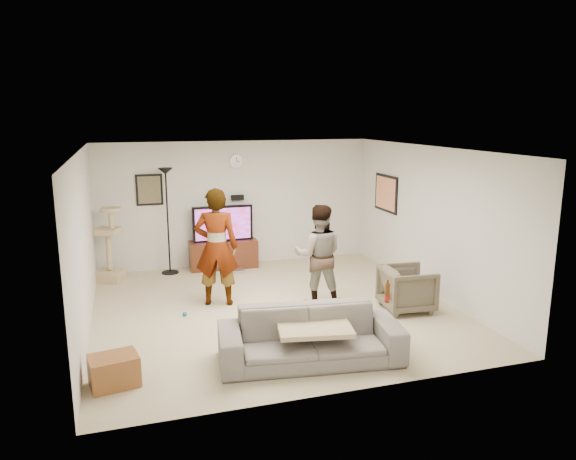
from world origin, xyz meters
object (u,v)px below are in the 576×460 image
object	(u,v)px
person_left	(216,247)
floor_lamp	(168,222)
sofa	(310,336)
side_table	(114,371)
beer_bottle	(387,293)
armchair	(407,289)
cat_tree	(108,244)
person_right	(319,255)
tv_stand	(224,254)
tv	(223,223)

from	to	relation	value
person_left	floor_lamp	bearing A→B (deg)	-58.17
sofa	side_table	xyz separation A→B (m)	(-2.33, 0.08, -0.15)
person_left	side_table	bearing A→B (deg)	70.73
beer_bottle	armchair	world-z (taller)	beer_bottle
person_left	side_table	xyz separation A→B (m)	(-1.58, -2.30, -0.77)
beer_bottle	armchair	size ratio (longest dim) A/B	0.33
person_left	cat_tree	bearing A→B (deg)	-31.65
person_left	person_right	distance (m)	1.63
person_left	person_right	world-z (taller)	person_left
tv_stand	person_left	bearing A→B (deg)	-103.08
cat_tree	armchair	size ratio (longest dim) A/B	1.82
floor_lamp	sofa	size ratio (longest dim) A/B	0.90
tv_stand	side_table	bearing A→B (deg)	-115.37
tv	cat_tree	xyz separation A→B (m)	(-2.15, -0.24, -0.21)
person_right	sofa	size ratio (longest dim) A/B	0.72
cat_tree	person_left	bearing A→B (deg)	-46.90
floor_lamp	person_left	size ratio (longest dim) A/B	1.07
tv	side_table	xyz separation A→B (m)	(-2.06, -4.34, -0.73)
tv	beer_bottle	distance (m)	4.61
person_left	side_table	size ratio (longest dim) A/B	3.59
cat_tree	armchair	distance (m)	5.36
tv	person_left	size ratio (longest dim) A/B	0.63
side_table	cat_tree	bearing A→B (deg)	91.35
tv_stand	person_left	size ratio (longest dim) A/B	0.70
armchair	tv	bearing A→B (deg)	41.47
beer_bottle	floor_lamp	bearing A→B (deg)	118.52
cat_tree	tv_stand	bearing A→B (deg)	6.30
person_right	armchair	bearing A→B (deg)	169.08
floor_lamp	cat_tree	size ratio (longest dim) A/B	1.47
floor_lamp	sofa	xyz separation A→B (m)	(1.33, -4.36, -0.69)
cat_tree	tv	bearing A→B (deg)	6.30
tv	person_left	bearing A→B (deg)	-103.08
floor_lamp	person_left	bearing A→B (deg)	-73.42
person_right	beer_bottle	size ratio (longest dim) A/B	6.53
sofa	armchair	bearing A→B (deg)	38.74
cat_tree	person_right	bearing A→B (deg)	-35.11
tv_stand	floor_lamp	xyz separation A→B (m)	(-1.06, -0.06, 0.74)
sofa	armchair	size ratio (longest dim) A/B	2.96
armchair	side_table	world-z (taller)	armchair
sofa	side_table	size ratio (longest dim) A/B	4.26
person_right	beer_bottle	world-z (taller)	person_right
tv	floor_lamp	xyz separation A→B (m)	(-1.06, -0.06, 0.11)
person_right	armchair	distance (m)	1.48
floor_lamp	armchair	bearing A→B (deg)	-42.79
tv_stand	person_left	distance (m)	2.19
tv	side_table	world-z (taller)	tv
floor_lamp	person_right	bearing A→B (deg)	-48.90
cat_tree	person_left	distance (m)	2.47
tv_stand	tv	xyz separation A→B (m)	(-0.00, 0.00, 0.63)
person_right	floor_lamp	bearing A→B (deg)	-31.34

